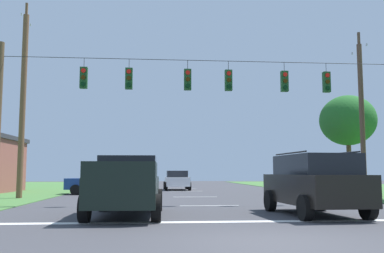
{
  "coord_description": "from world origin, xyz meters",
  "views": [
    {
      "loc": [
        -2.3,
        -8.85,
        1.41
      ],
      "look_at": [
        -0.5,
        12.47,
        3.65
      ],
      "focal_mm": 40.78,
      "sensor_mm": 36.0,
      "label": 1
    }
  ],
  "objects_px": {
    "overhead_signal_span": "(205,112)",
    "distant_car_far_parked": "(101,182)",
    "pickup_truck": "(127,186)",
    "utility_pole_mid_right": "(362,116)",
    "distant_car_oncoming": "(319,182)",
    "tree_roadside_right": "(348,121)",
    "utility_pole_near_left": "(23,102)",
    "suv_black": "(314,183)",
    "distant_car_crossing_white": "(177,180)"
  },
  "relations": [
    {
      "from": "distant_car_crossing_white",
      "to": "distant_car_far_parked",
      "type": "distance_m",
      "value": 8.28
    },
    {
      "from": "distant_car_crossing_white",
      "to": "distant_car_oncoming",
      "type": "height_order",
      "value": "same"
    },
    {
      "from": "tree_roadside_right",
      "to": "distant_car_far_parked",
      "type": "bearing_deg",
      "value": -175.28
    },
    {
      "from": "distant_car_crossing_white",
      "to": "distant_car_oncoming",
      "type": "xyz_separation_m",
      "value": [
        8.43,
        -8.43,
        0.0
      ]
    },
    {
      "from": "pickup_truck",
      "to": "distant_car_crossing_white",
      "type": "relative_size",
      "value": 1.26
    },
    {
      "from": "distant_car_oncoming",
      "to": "distant_car_far_parked",
      "type": "bearing_deg",
      "value": 171.71
    },
    {
      "from": "pickup_truck",
      "to": "distant_car_far_parked",
      "type": "distance_m",
      "value": 14.28
    },
    {
      "from": "distant_car_crossing_white",
      "to": "utility_pole_mid_right",
      "type": "relative_size",
      "value": 0.47
    },
    {
      "from": "overhead_signal_span",
      "to": "distant_car_far_parked",
      "type": "height_order",
      "value": "overhead_signal_span"
    },
    {
      "from": "distant_car_crossing_white",
      "to": "tree_roadside_right",
      "type": "relative_size",
      "value": 0.63
    },
    {
      "from": "pickup_truck",
      "to": "utility_pole_mid_right",
      "type": "relative_size",
      "value": 0.59
    },
    {
      "from": "pickup_truck",
      "to": "tree_roadside_right",
      "type": "distance_m",
      "value": 21.71
    },
    {
      "from": "distant_car_crossing_white",
      "to": "suv_black",
      "type": "bearing_deg",
      "value": -80.46
    },
    {
      "from": "overhead_signal_span",
      "to": "distant_car_far_parked",
      "type": "distance_m",
      "value": 11.38
    },
    {
      "from": "distant_car_far_parked",
      "to": "utility_pole_near_left",
      "type": "distance_m",
      "value": 7.23
    },
    {
      "from": "pickup_truck",
      "to": "utility_pole_mid_right",
      "type": "distance_m",
      "value": 15.23
    },
    {
      "from": "overhead_signal_span",
      "to": "distant_car_crossing_white",
      "type": "distance_m",
      "value": 16.11
    },
    {
      "from": "suv_black",
      "to": "tree_roadside_right",
      "type": "height_order",
      "value": "tree_roadside_right"
    },
    {
      "from": "distant_car_oncoming",
      "to": "tree_roadside_right",
      "type": "xyz_separation_m",
      "value": [
        3.59,
        3.4,
        4.3
      ]
    },
    {
      "from": "suv_black",
      "to": "tree_roadside_right",
      "type": "distance_m",
      "value": 18.43
    },
    {
      "from": "utility_pole_mid_right",
      "to": "utility_pole_near_left",
      "type": "height_order",
      "value": "utility_pole_near_left"
    },
    {
      "from": "distant_car_oncoming",
      "to": "utility_pole_near_left",
      "type": "height_order",
      "value": "utility_pole_near_left"
    },
    {
      "from": "distant_car_far_parked",
      "to": "utility_pole_mid_right",
      "type": "bearing_deg",
      "value": -21.0
    },
    {
      "from": "distant_car_oncoming",
      "to": "utility_pole_mid_right",
      "type": "bearing_deg",
      "value": -72.73
    },
    {
      "from": "pickup_truck",
      "to": "tree_roadside_right",
      "type": "relative_size",
      "value": 0.79
    },
    {
      "from": "utility_pole_near_left",
      "to": "tree_roadside_right",
      "type": "relative_size",
      "value": 1.57
    },
    {
      "from": "overhead_signal_span",
      "to": "suv_black",
      "type": "distance_m",
      "value": 6.68
    },
    {
      "from": "utility_pole_near_left",
      "to": "distant_car_oncoming",
      "type": "bearing_deg",
      "value": 7.41
    },
    {
      "from": "overhead_signal_span",
      "to": "pickup_truck",
      "type": "bearing_deg",
      "value": -123.28
    },
    {
      "from": "utility_pole_near_left",
      "to": "tree_roadside_right",
      "type": "bearing_deg",
      "value": 15.1
    },
    {
      "from": "utility_pole_near_left",
      "to": "distant_car_crossing_white",
      "type": "bearing_deg",
      "value": 49.94
    },
    {
      "from": "distant_car_crossing_white",
      "to": "distant_car_oncoming",
      "type": "relative_size",
      "value": 0.98
    },
    {
      "from": "suv_black",
      "to": "distant_car_far_parked",
      "type": "xyz_separation_m",
      "value": [
        -8.7,
        14.42,
        -0.27
      ]
    },
    {
      "from": "tree_roadside_right",
      "to": "overhead_signal_span",
      "type": "bearing_deg",
      "value": -137.12
    },
    {
      "from": "pickup_truck",
      "to": "distant_car_oncoming",
      "type": "relative_size",
      "value": 1.24
    },
    {
      "from": "tree_roadside_right",
      "to": "utility_pole_near_left",
      "type": "bearing_deg",
      "value": -164.9
    },
    {
      "from": "overhead_signal_span",
      "to": "distant_car_oncoming",
      "type": "relative_size",
      "value": 4.12
    },
    {
      "from": "utility_pole_mid_right",
      "to": "distant_car_oncoming",
      "type": "bearing_deg",
      "value": 107.27
    },
    {
      "from": "distant_car_far_parked",
      "to": "utility_pole_near_left",
      "type": "height_order",
      "value": "utility_pole_near_left"
    },
    {
      "from": "suv_black",
      "to": "distant_car_far_parked",
      "type": "distance_m",
      "value": 16.84
    },
    {
      "from": "suv_black",
      "to": "tree_roadside_right",
      "type": "relative_size",
      "value": 0.71
    },
    {
      "from": "pickup_truck",
      "to": "distant_car_oncoming",
      "type": "distance_m",
      "value": 16.38
    },
    {
      "from": "overhead_signal_span",
      "to": "utility_pole_mid_right",
      "type": "relative_size",
      "value": 1.97
    },
    {
      "from": "distant_car_oncoming",
      "to": "utility_pole_mid_right",
      "type": "relative_size",
      "value": 0.48
    },
    {
      "from": "pickup_truck",
      "to": "distant_car_oncoming",
      "type": "bearing_deg",
      "value": 47.43
    },
    {
      "from": "suv_black",
      "to": "utility_pole_near_left",
      "type": "xyz_separation_m",
      "value": [
        -12.5,
        10.17,
        4.18
      ]
    },
    {
      "from": "suv_black",
      "to": "utility_pole_mid_right",
      "type": "xyz_separation_m",
      "value": [
        6.07,
        8.75,
        3.4
      ]
    },
    {
      "from": "distant_car_far_parked",
      "to": "utility_pole_near_left",
      "type": "xyz_separation_m",
      "value": [
        -3.81,
        -4.25,
        4.45
      ]
    },
    {
      "from": "overhead_signal_span",
      "to": "distant_car_crossing_white",
      "type": "height_order",
      "value": "overhead_signal_span"
    },
    {
      "from": "distant_car_crossing_white",
      "to": "tree_roadside_right",
      "type": "distance_m",
      "value": 13.72
    }
  ]
}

